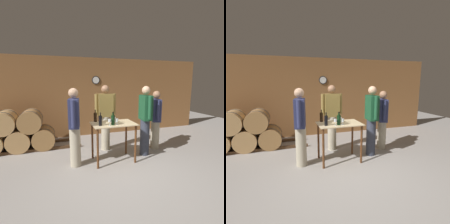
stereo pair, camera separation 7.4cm
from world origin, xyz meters
TOP-DOWN VIEW (x-y plane):
  - ground_plane at (0.00, 0.00)m, footprint 14.00×14.00m
  - back_wall at (0.00, 2.92)m, footprint 8.40×0.08m
  - barrel_rack at (-2.34, 2.12)m, footprint 3.31×0.77m
  - tasting_table at (-0.07, 0.64)m, footprint 1.02×0.68m
  - wine_bottle_far_left at (-0.44, 0.93)m, footprint 0.08×0.08m
  - wine_bottle_left at (-0.42, 0.52)m, footprint 0.08×0.08m
  - wine_bottle_center at (-0.14, 0.48)m, footprint 0.08×0.08m
  - wine_bottle_right at (-0.09, 0.60)m, footprint 0.08×0.08m
  - wine_glass_near_left at (-0.23, 0.45)m, footprint 0.07×0.07m
  - wine_glass_near_center at (-0.05, 0.48)m, footprint 0.06×0.06m
  - ice_bucket at (-0.04, 0.74)m, footprint 0.12×0.12m
  - person_host at (1.30, 1.02)m, footprint 0.34×0.56m
  - person_visitor_with_scarf at (0.81, 0.73)m, footprint 0.25×0.59m
  - person_visitor_bearded at (-0.05, 1.38)m, footprint 0.59×0.24m
  - person_visitor_near_door at (-0.97, 0.65)m, footprint 0.29×0.58m

SIDE VIEW (x-z plane):
  - ground_plane at x=0.00m, z-range 0.00..0.00m
  - barrel_rack at x=-2.34m, z-range -0.07..1.06m
  - tasting_table at x=-0.07m, z-range 0.27..1.20m
  - person_host at x=1.30m, z-range 0.05..1.69m
  - person_visitor_near_door at x=-0.97m, z-range 0.05..1.81m
  - person_visitor_with_scarf at x=0.81m, z-range 0.06..1.84m
  - person_visitor_bearded at x=-0.05m, z-range 0.06..1.86m
  - ice_bucket at x=-0.04m, z-range 0.93..1.04m
  - wine_glass_near_center at x=-0.05m, z-range 0.96..1.10m
  - wine_bottle_right at x=-0.09m, z-range 0.90..1.18m
  - wine_glass_near_left at x=-0.23m, z-range 0.97..1.11m
  - wine_bottle_far_left at x=-0.44m, z-range 0.90..1.19m
  - wine_bottle_center at x=-0.14m, z-range 0.90..1.20m
  - wine_bottle_left at x=-0.42m, z-range 0.90..1.20m
  - back_wall at x=0.00m, z-range 0.00..2.70m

